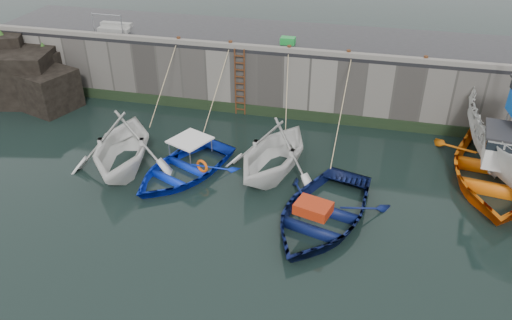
% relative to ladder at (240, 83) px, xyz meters
% --- Properties ---
extents(ground, '(120.00, 120.00, 0.00)m').
position_rel_ladder_xyz_m(ground, '(2.00, -9.91, -1.59)').
color(ground, black).
rests_on(ground, ground).
extents(quay_back, '(30.00, 5.00, 3.00)m').
position_rel_ladder_xyz_m(quay_back, '(2.00, 2.59, -0.09)').
color(quay_back, slate).
rests_on(quay_back, ground).
extents(road_back, '(30.00, 5.00, 0.16)m').
position_rel_ladder_xyz_m(road_back, '(2.00, 2.59, 1.49)').
color(road_back, black).
rests_on(road_back, quay_back).
extents(kerb_back, '(30.00, 0.30, 0.20)m').
position_rel_ladder_xyz_m(kerb_back, '(2.00, 0.24, 1.67)').
color(kerb_back, slate).
rests_on(kerb_back, road_back).
extents(algae_back, '(30.00, 0.08, 0.50)m').
position_rel_ladder_xyz_m(algae_back, '(2.00, 0.05, -1.34)').
color(algae_back, black).
rests_on(algae_back, ground).
extents(rock_outcrop, '(5.85, 4.24, 3.41)m').
position_rel_ladder_xyz_m(rock_outcrop, '(-10.92, -0.80, -0.33)').
color(rock_outcrop, black).
rests_on(rock_outcrop, ground).
extents(ladder, '(0.51, 0.08, 3.20)m').
position_rel_ladder_xyz_m(ladder, '(0.00, 0.00, 0.00)').
color(ladder, '#3F1E0F').
rests_on(ladder, ground).
extents(boat_near_white, '(5.27, 5.77, 2.59)m').
position_rel_ladder_xyz_m(boat_near_white, '(-3.20, -5.73, -1.59)').
color(boat_near_white, white).
rests_on(boat_near_white, ground).
extents(boat_near_white_rope, '(0.04, 4.22, 3.10)m').
position_rel_ladder_xyz_m(boat_near_white_rope, '(-3.20, -1.57, -1.59)').
color(boat_near_white_rope, tan).
rests_on(boat_near_white_rope, ground).
extents(boat_near_blue, '(5.01, 5.71, 0.98)m').
position_rel_ladder_xyz_m(boat_near_blue, '(-0.77, -5.62, -1.59)').
color(boat_near_blue, '#0D2CC7').
rests_on(boat_near_blue, ground).
extents(boat_near_blue_rope, '(0.04, 4.13, 3.10)m').
position_rel_ladder_xyz_m(boat_near_blue_rope, '(-0.77, -1.52, -1.59)').
color(boat_near_blue_rope, tan).
rests_on(boat_near_blue_rope, ground).
extents(boat_near_blacktrim, '(5.13, 5.59, 2.49)m').
position_rel_ladder_xyz_m(boat_near_blacktrim, '(2.60, -4.72, -1.59)').
color(boat_near_blacktrim, silver).
rests_on(boat_near_blacktrim, ground).
extents(boat_near_blacktrim_rope, '(0.04, 3.48, 3.10)m').
position_rel_ladder_xyz_m(boat_near_blacktrim_rope, '(2.60, -1.07, -1.59)').
color(boat_near_blacktrim_rope, tan).
rests_on(boat_near_blacktrim_rope, ground).
extents(boat_near_navy, '(5.23, 6.32, 1.13)m').
position_rel_ladder_xyz_m(boat_near_navy, '(4.80, -7.25, -1.59)').
color(boat_near_navy, '#0A1443').
rests_on(boat_near_navy, ground).
extents(boat_near_navy_rope, '(0.04, 5.49, 3.10)m').
position_rel_ladder_xyz_m(boat_near_navy_rope, '(4.80, -2.33, -1.59)').
color(boat_near_navy_rope, tan).
rests_on(boat_near_navy_rope, ground).
extents(boat_far_orange, '(5.90, 7.61, 4.45)m').
position_rel_ladder_xyz_m(boat_far_orange, '(10.90, -3.25, -1.13)').
color(boat_far_orange, orange).
rests_on(boat_far_orange, ground).
extents(fish_crate, '(0.68, 0.45, 0.31)m').
position_rel_ladder_xyz_m(fish_crate, '(1.95, 1.36, 1.72)').
color(fish_crate, green).
rests_on(fish_crate, road_back).
extents(railing, '(1.60, 1.05, 1.00)m').
position_rel_ladder_xyz_m(railing, '(-6.75, 1.33, 1.77)').
color(railing, '#A5A8AD').
rests_on(railing, road_back).
extents(bollard_a, '(0.18, 0.18, 0.28)m').
position_rel_ladder_xyz_m(bollard_a, '(-3.00, 0.34, 1.71)').
color(bollard_a, '#3F1E0F').
rests_on(bollard_a, road_back).
extents(bollard_b, '(0.18, 0.18, 0.28)m').
position_rel_ladder_xyz_m(bollard_b, '(-0.50, 0.34, 1.71)').
color(bollard_b, '#3F1E0F').
rests_on(bollard_b, road_back).
extents(bollard_c, '(0.18, 0.18, 0.28)m').
position_rel_ladder_xyz_m(bollard_c, '(2.20, 0.34, 1.71)').
color(bollard_c, '#3F1E0F').
rests_on(bollard_c, road_back).
extents(bollard_d, '(0.18, 0.18, 0.28)m').
position_rel_ladder_xyz_m(bollard_d, '(4.80, 0.34, 1.71)').
color(bollard_d, '#3F1E0F').
rests_on(bollard_d, road_back).
extents(bollard_e, '(0.18, 0.18, 0.28)m').
position_rel_ladder_xyz_m(bollard_e, '(8.00, 0.34, 1.71)').
color(bollard_e, '#3F1E0F').
rests_on(bollard_e, road_back).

